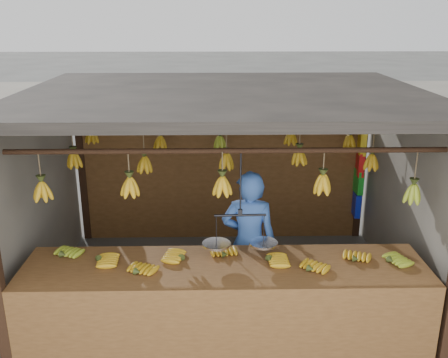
{
  "coord_description": "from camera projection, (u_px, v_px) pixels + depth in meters",
  "views": [
    {
      "loc": [
        -0.11,
        -5.34,
        3.17
      ],
      "look_at": [
        0.0,
        0.3,
        1.3
      ],
      "focal_mm": 40.0,
      "sensor_mm": 36.0,
      "label": 1
    }
  ],
  "objects": [
    {
      "name": "ground",
      "position": [
        224.0,
        288.0,
        6.07
      ],
      "size": [
        80.0,
        80.0,
        0.0
      ],
      "primitive_type": "plane",
      "color": "#5B5B57"
    },
    {
      "name": "stall",
      "position": [
        224.0,
        123.0,
        5.76
      ],
      "size": [
        4.3,
        3.3,
        2.4
      ],
      "color": "black",
      "rests_on": "ground"
    },
    {
      "name": "counter",
      "position": [
        225.0,
        289.0,
        4.67
      ],
      "size": [
        3.86,
        0.88,
        0.96
      ],
      "color": "brown",
      "rests_on": "ground"
    },
    {
      "name": "hanging_bananas",
      "position": [
        224.0,
        160.0,
        5.56
      ],
      "size": [
        3.61,
        2.24,
        0.39
      ],
      "color": "#BB8713",
      "rests_on": "ground"
    },
    {
      "name": "balance_scale",
      "position": [
        240.0,
        239.0,
        4.77
      ],
      "size": [
        0.72,
        0.28,
        0.94
      ],
      "color": "black",
      "rests_on": "ground"
    },
    {
      "name": "vendor",
      "position": [
        249.0,
        242.0,
        5.41
      ],
      "size": [
        0.63,
        0.46,
        1.63
      ],
      "primitive_type": "imported",
      "rotation": [
        0.0,
        0.0,
        3.02
      ],
      "color": "#3359A5",
      "rests_on": "ground"
    },
    {
      "name": "bag_bundles",
      "position": [
        359.0,
        173.0,
        7.06
      ],
      "size": [
        0.08,
        0.26,
        1.27
      ],
      "color": "yellow",
      "rests_on": "ground"
    }
  ]
}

